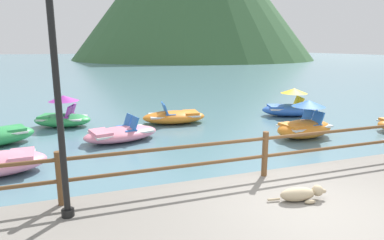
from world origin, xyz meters
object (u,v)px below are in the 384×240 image
at_px(pedal_boat_2, 305,125).
at_px(pedal_boat_6, 121,134).
at_px(pedal_boat_4, 63,116).
at_px(lamp_post, 55,64).
at_px(dog_resting, 301,194).
at_px(pedal_boat_1, 290,107).
at_px(pedal_boat_7, 174,117).

height_order(pedal_boat_2, pedal_boat_6, pedal_boat_2).
bearing_deg(pedal_boat_4, pedal_boat_6, -56.43).
bearing_deg(pedal_boat_6, pedal_boat_4, 123.57).
height_order(lamp_post, dog_resting, lamp_post).
bearing_deg(pedal_boat_6, pedal_boat_2, -15.41).
bearing_deg(pedal_boat_2, pedal_boat_4, 150.46).
xyz_separation_m(pedal_boat_1, pedal_boat_6, (-7.71, -1.60, -0.15)).
bearing_deg(pedal_boat_2, pedal_boat_1, 61.91).
bearing_deg(lamp_post, pedal_boat_4, 92.07).
relative_size(pedal_boat_2, pedal_boat_4, 0.95).
height_order(pedal_boat_4, pedal_boat_7, pedal_boat_4).
xyz_separation_m(dog_resting, pedal_boat_7, (0.08, 8.19, -0.26)).
relative_size(pedal_boat_1, pedal_boat_4, 1.14).
distance_m(pedal_boat_2, pedal_boat_7, 5.04).
height_order(dog_resting, pedal_boat_2, pedal_boat_2).
xyz_separation_m(pedal_boat_2, pedal_boat_7, (-3.58, 3.55, -0.17)).
bearing_deg(lamp_post, pedal_boat_1, 37.58).
distance_m(pedal_boat_1, pedal_boat_2, 3.69).
bearing_deg(dog_resting, lamp_post, 168.85).
xyz_separation_m(pedal_boat_2, pedal_boat_4, (-7.83, 4.44, -0.03)).
bearing_deg(pedal_boat_1, lamp_post, -142.42).
distance_m(lamp_post, pedal_boat_4, 8.66).
bearing_deg(pedal_boat_6, dog_resting, -69.77).
distance_m(pedal_boat_2, pedal_boat_4, 9.00).
bearing_deg(pedal_boat_4, pedal_boat_2, -29.54).
bearing_deg(pedal_boat_1, pedal_boat_2, -118.09).
xyz_separation_m(pedal_boat_1, pedal_boat_2, (-1.74, -3.25, 0.04)).
relative_size(dog_resting, pedal_boat_7, 0.40).
xyz_separation_m(pedal_boat_1, pedal_boat_7, (-5.32, 0.30, -0.13)).
relative_size(lamp_post, pedal_boat_2, 1.74).
relative_size(pedal_boat_1, pedal_boat_2, 1.20).
bearing_deg(pedal_boat_7, pedal_boat_6, -141.59).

